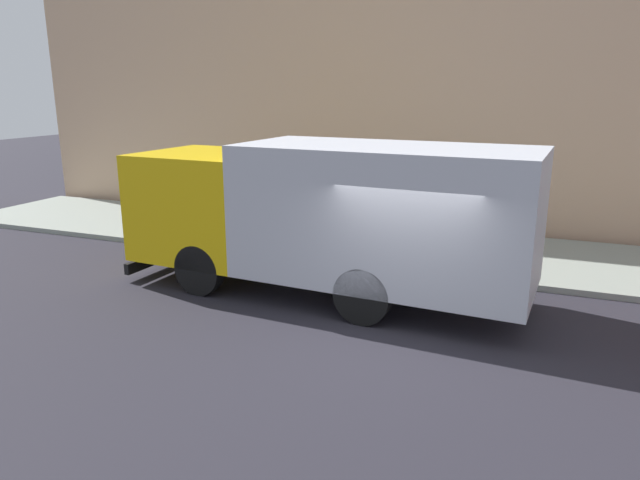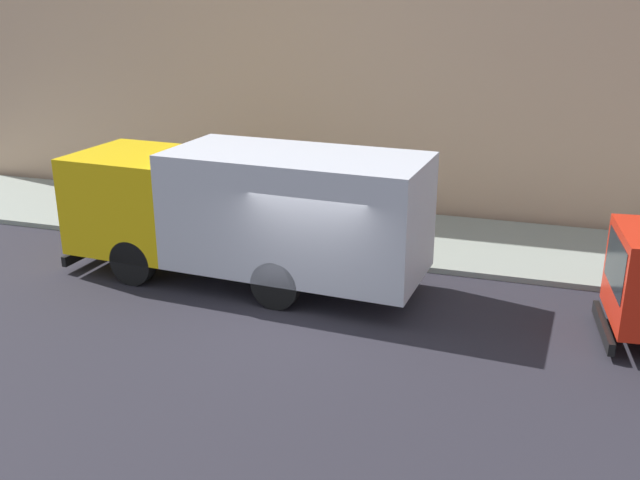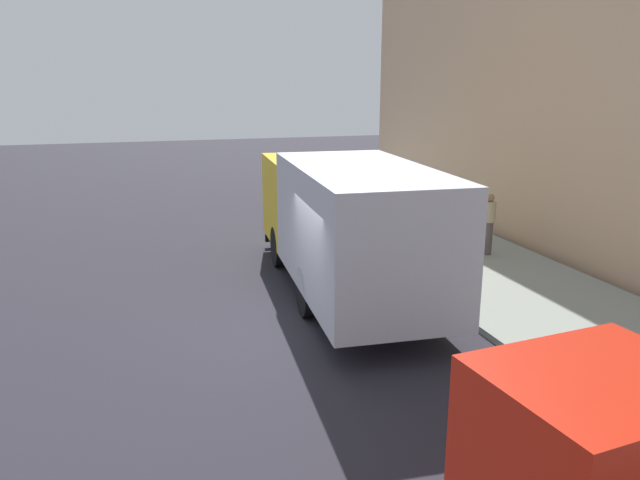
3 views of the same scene
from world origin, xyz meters
name	(u,v)px [view 1 (image 1 of 3)]	position (x,y,z in m)	size (l,w,h in m)	color
ground	(401,331)	(0.00, 0.00, 0.00)	(80.00, 80.00, 0.00)	#26242C
sidewalk	(450,252)	(5.12, 0.00, 0.07)	(4.25, 30.00, 0.14)	gray
building_facade	(477,45)	(7.75, 0.00, 5.21)	(0.50, 30.00, 10.43)	tan
large_utility_truck	(327,212)	(1.29, 1.89, 1.72)	(3.08, 8.41, 3.06)	yellow
pedestrian_walking	(340,201)	(5.87, 3.24, 1.03)	(0.44, 0.44, 1.68)	#54494A
traffic_cone_orange	(247,234)	(3.38, 4.87, 0.49)	(0.49, 0.49, 0.70)	orange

